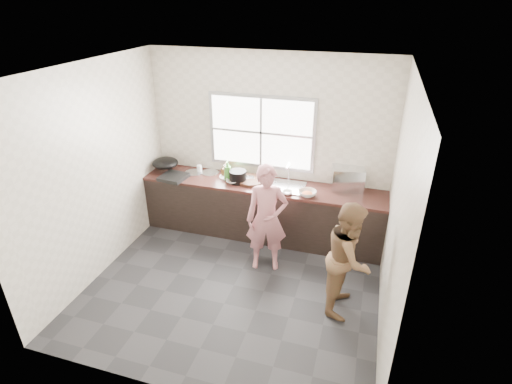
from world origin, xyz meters
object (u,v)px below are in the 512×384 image
(glass_jar, at_px, (199,169))
(plate_food, at_px, (227,177))
(dish_rack, at_px, (348,178))
(cutting_board, at_px, (251,180))
(pot_lid_right, at_px, (210,173))
(bottle_brown_short, at_px, (226,168))
(pot_lid_left, at_px, (194,173))
(woman, at_px, (267,222))
(bowl_held, at_px, (287,192))
(person_side, at_px, (349,258))
(bowl_crabs, at_px, (307,194))
(bottle_brown_tall, at_px, (225,171))
(wok, at_px, (165,163))
(bowl_mince, at_px, (234,181))
(burner, at_px, (174,177))
(black_pot, at_px, (238,177))
(bottle_green, at_px, (228,170))

(glass_jar, bearing_deg, plate_food, -7.27)
(dish_rack, bearing_deg, cutting_board, 176.03)
(cutting_board, bearing_deg, dish_rack, 6.71)
(cutting_board, xyz_separation_m, pot_lid_right, (-0.71, 0.11, -0.02))
(plate_food, xyz_separation_m, bottle_brown_short, (-0.06, 0.15, 0.07))
(plate_food, bearing_deg, pot_lid_left, -179.95)
(woman, height_order, bowl_held, woman)
(cutting_board, bearing_deg, person_side, -39.22)
(bowl_crabs, relative_size, pot_lid_right, 0.73)
(bottle_brown_tall, relative_size, pot_lid_right, 0.65)
(bowl_held, relative_size, wok, 0.44)
(bowl_mince, distance_m, pot_lid_right, 0.52)
(woman, distance_m, burner, 1.72)
(bowl_mince, relative_size, glass_jar, 1.99)
(bowl_mince, relative_size, bottle_brown_tall, 1.27)
(plate_food, relative_size, bottle_brown_short, 1.51)
(plate_food, height_order, pot_lid_left, plate_food)
(person_side, bearing_deg, bowl_mince, 61.95)
(black_pot, xyz_separation_m, pot_lid_right, (-0.53, 0.19, -0.08))
(bottle_green, xyz_separation_m, bottle_brown_tall, (-0.08, 0.11, -0.06))
(woman, distance_m, wok, 2.05)
(woman, distance_m, dish_rack, 1.37)
(bottle_brown_tall, bearing_deg, pot_lid_right, 171.01)
(plate_food, relative_size, pot_lid_left, 0.86)
(pot_lid_right, bearing_deg, bottle_brown_short, 18.81)
(wok, height_order, pot_lid_right, wok)
(bottle_brown_tall, xyz_separation_m, pot_lid_left, (-0.52, -0.03, -0.08))
(bottle_green, bearing_deg, burner, -165.39)
(pot_lid_right, bearing_deg, dish_rack, 1.33)
(black_pot, bearing_deg, glass_jar, 165.37)
(black_pot, distance_m, glass_jar, 0.72)
(pot_lid_left, bearing_deg, bowl_held, -10.42)
(black_pot, relative_size, pot_lid_left, 0.92)
(plate_food, bearing_deg, person_side, -33.92)
(woman, relative_size, black_pot, 5.49)
(bottle_brown_tall, distance_m, bottle_brown_short, 0.13)
(person_side, relative_size, bowl_crabs, 6.93)
(plate_food, relative_size, dish_rack, 0.54)
(black_pot, xyz_separation_m, bottle_brown_tall, (-0.26, 0.15, -0.00))
(dish_rack, bearing_deg, pot_lid_right, 170.64)
(bowl_crabs, relative_size, burner, 0.54)
(glass_jar, distance_m, pot_lid_right, 0.18)
(bottle_brown_tall, bearing_deg, pot_lid_left, -176.94)
(bowl_held, bearing_deg, pot_lid_left, 169.58)
(plate_food, height_order, burner, burner)
(black_pot, height_order, burner, black_pot)
(bowl_mince, bearing_deg, burner, -171.80)
(bowl_held, bearing_deg, cutting_board, 158.18)
(glass_jar, bearing_deg, bottle_brown_short, 12.34)
(bottle_brown_short, xyz_separation_m, wok, (-0.94, -0.21, 0.06))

